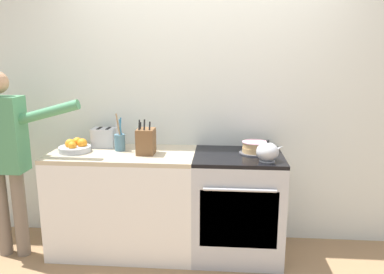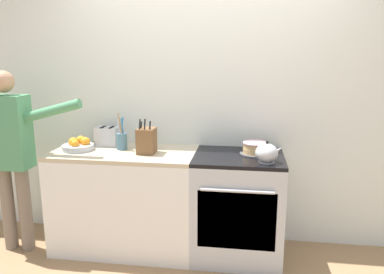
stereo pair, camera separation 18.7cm
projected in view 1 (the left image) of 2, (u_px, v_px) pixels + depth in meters
The scene contains 11 objects.
ground_plane at pixel (199, 270), 3.00m from camera, with size 16.00×16.00×0.00m, color #93704C.
wall_back at pixel (204, 99), 3.34m from camera, with size 8.00×0.04×2.60m.
counter_cabinet at pixel (124, 201), 3.26m from camera, with size 1.22×0.62×0.88m.
stove_range at pixel (237, 205), 3.18m from camera, with size 0.73×0.65×0.88m.
layer_cake at pixel (255, 148), 3.12m from camera, with size 0.25×0.25×0.10m.
tea_kettle at pixel (268, 152), 2.88m from camera, with size 0.21×0.17×0.17m.
knife_block at pixel (146, 141), 3.10m from camera, with size 0.14×0.17×0.30m.
utensil_crock at pixel (120, 141), 3.21m from camera, with size 0.09×0.09×0.32m.
fruit_bowl at pixel (75, 147), 3.17m from camera, with size 0.27×0.27×0.11m.
toaster at pixel (104, 138), 3.34m from camera, with size 0.22×0.16×0.17m.
person_baker at pixel (5, 150), 3.05m from camera, with size 0.91×0.20×1.57m.
Camera 1 is at (0.17, -2.69, 1.69)m, focal length 35.00 mm.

